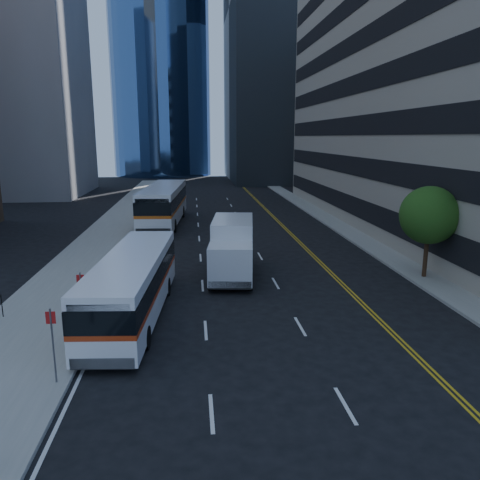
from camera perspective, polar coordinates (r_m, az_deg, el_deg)
The scene contains 9 objects.
ground at distance 18.42m, azimuth 7.21°, elevation -12.88°, with size 160.00×160.00×0.00m, color black.
sidewalk_west at distance 42.45m, azimuth -14.59°, elevation 1.49°, with size 5.00×90.00×0.15m, color gray.
sidewalk_east at distance 43.87m, azimuth 11.46°, elevation 1.99°, with size 2.00×90.00×0.15m, color gray.
office_tower_north at distance 93.54m, azimuth 8.87°, elevation 26.01°, with size 30.00×28.00×60.00m, color gray.
midrise_west at distance 72.98m, azimuth -26.48°, elevation 18.81°, with size 18.00×18.00×35.00m, color gray.
street_tree at distance 27.74m, azimuth 22.06°, elevation 2.81°, with size 3.20×3.20×5.10m.
bus_front at distance 21.17m, azimuth -12.87°, elevation -5.24°, with size 3.21×11.04×2.81m.
bus_rear at distance 43.50m, azimuth -9.28°, elevation 4.42°, with size 3.90×13.64×3.47m.
box_truck at distance 26.69m, azimuth -0.94°, elevation -0.91°, with size 3.08×6.90×3.19m.
Camera 1 is at (-3.89, -16.20, 7.85)m, focal length 35.00 mm.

